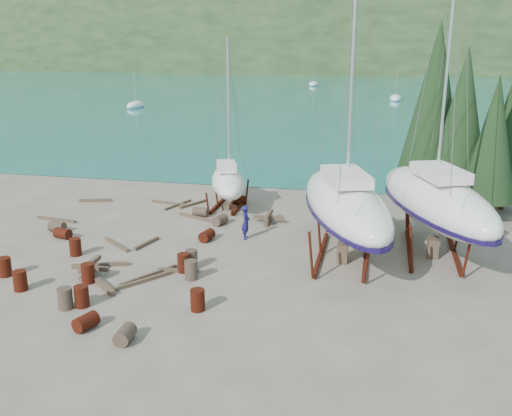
% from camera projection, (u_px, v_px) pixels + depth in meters
% --- Properties ---
extents(ground, '(600.00, 600.00, 0.00)m').
position_uv_depth(ground, '(205.00, 266.00, 27.01)').
color(ground, '#60574C').
rests_on(ground, ground).
extents(bay_water, '(700.00, 700.00, 0.00)m').
position_uv_depth(bay_water, '(371.00, 58.00, 322.04)').
color(bay_water, teal).
rests_on(bay_water, ground).
extents(far_hill, '(800.00, 360.00, 110.00)m').
position_uv_depth(far_hill, '(371.00, 58.00, 326.72)').
color(far_hill, black).
rests_on(far_hill, ground).
extents(far_house_left, '(6.60, 5.60, 5.60)m').
position_uv_depth(far_house_left, '(202.00, 60.00, 216.44)').
color(far_house_left, beige).
rests_on(far_house_left, ground).
extents(far_house_center, '(6.60, 5.60, 5.60)m').
position_uv_depth(far_house_center, '(307.00, 60.00, 208.24)').
color(far_house_center, beige).
rests_on(far_house_center, ground).
extents(far_house_right, '(6.60, 5.60, 5.60)m').
position_uv_depth(far_house_right, '(450.00, 62.00, 197.98)').
color(far_house_right, beige).
rests_on(far_house_right, ground).
extents(cypress_near_right, '(3.60, 3.60, 10.00)m').
position_uv_depth(cypress_near_right, '(462.00, 118.00, 34.04)').
color(cypress_near_right, black).
rests_on(cypress_near_right, ground).
extents(cypress_mid_right, '(3.06, 3.06, 8.50)m').
position_uv_depth(cypress_mid_right, '(493.00, 139.00, 32.11)').
color(cypress_mid_right, black).
rests_on(cypress_mid_right, ground).
extents(cypress_back_left, '(4.14, 4.14, 11.50)m').
position_uv_depth(cypress_back_left, '(435.00, 99.00, 35.98)').
color(cypress_back_left, black).
rests_on(cypress_back_left, ground).
extents(cypress_far_right, '(3.24, 3.24, 9.00)m').
position_uv_depth(cypress_far_right, '(511.00, 127.00, 34.53)').
color(cypress_far_right, black).
rests_on(cypress_far_right, ground).
extents(moored_boat_left, '(2.00, 5.00, 6.05)m').
position_uv_depth(moored_boat_left, '(136.00, 105.00, 89.25)').
color(moored_boat_left, silver).
rests_on(moored_boat_left, ground).
extents(moored_boat_mid, '(2.00, 5.00, 6.05)m').
position_uv_depth(moored_boat_mid, '(395.00, 98.00, 99.78)').
color(moored_boat_mid, silver).
rests_on(moored_boat_mid, ground).
extents(moored_boat_far, '(2.00, 5.00, 6.05)m').
position_uv_depth(moored_boat_far, '(313.00, 84.00, 131.57)').
color(moored_boat_far, silver).
rests_on(moored_boat_far, ground).
extents(large_sailboat_near, '(6.39, 11.22, 16.99)m').
position_uv_depth(large_sailboat_near, '(345.00, 204.00, 27.23)').
color(large_sailboat_near, silver).
rests_on(large_sailboat_near, ground).
extents(large_sailboat_far, '(6.76, 11.14, 16.98)m').
position_uv_depth(large_sailboat_far, '(436.00, 200.00, 27.84)').
color(large_sailboat_far, silver).
rests_on(large_sailboat_far, ground).
extents(small_sailboat_shore, '(4.07, 6.80, 10.39)m').
position_uv_depth(small_sailboat_shore, '(228.00, 181.00, 35.87)').
color(small_sailboat_shore, silver).
rests_on(small_sailboat_shore, ground).
extents(worker, '(0.50, 0.70, 1.82)m').
position_uv_depth(worker, '(246.00, 222.00, 30.43)').
color(worker, '#151250').
rests_on(worker, ground).
extents(drum_0, '(0.58, 0.58, 0.88)m').
position_uv_depth(drum_0, '(5.00, 267.00, 25.70)').
color(drum_0, '#591D0F').
rests_on(drum_0, ground).
extents(drum_1, '(0.61, 0.90, 0.58)m').
position_uv_depth(drum_1, '(125.00, 335.00, 20.11)').
color(drum_1, '#2D2823').
rests_on(drum_1, ground).
extents(drum_2, '(0.99, 0.76, 0.58)m').
position_uv_depth(drum_2, '(63.00, 233.00, 30.59)').
color(drum_2, '#591D0F').
rests_on(drum_2, ground).
extents(drum_3, '(0.58, 0.58, 0.88)m').
position_uv_depth(drum_3, '(82.00, 296.00, 22.76)').
color(drum_3, '#591D0F').
rests_on(drum_3, ground).
extents(drum_4, '(1.01, 0.81, 0.58)m').
position_uv_depth(drum_4, '(240.00, 200.00, 36.96)').
color(drum_4, '#591D0F').
rests_on(drum_4, ground).
extents(drum_5, '(0.58, 0.58, 0.88)m').
position_uv_depth(drum_5, '(191.00, 259.00, 26.64)').
color(drum_5, '#2D2823').
rests_on(drum_5, ground).
extents(drum_6, '(0.75, 0.98, 0.58)m').
position_uv_depth(drum_6, '(207.00, 235.00, 30.27)').
color(drum_6, '#591D0F').
rests_on(drum_6, ground).
extents(drum_7, '(0.58, 0.58, 0.88)m').
position_uv_depth(drum_7, '(198.00, 300.00, 22.45)').
color(drum_7, '#591D0F').
rests_on(drum_7, ground).
extents(drum_8, '(0.58, 0.58, 0.88)m').
position_uv_depth(drum_8, '(75.00, 247.00, 28.17)').
color(drum_8, '#591D0F').
rests_on(drum_8, ground).
extents(drum_9, '(0.90, 0.61, 0.58)m').
position_uv_depth(drum_9, '(201.00, 212.00, 34.40)').
color(drum_9, '#2D2823').
rests_on(drum_9, ground).
extents(drum_10, '(0.58, 0.58, 0.88)m').
position_uv_depth(drum_10, '(88.00, 273.00, 25.00)').
color(drum_10, '#591D0F').
rests_on(drum_10, ground).
extents(drum_11, '(0.84, 1.02, 0.58)m').
position_uv_depth(drum_11, '(220.00, 220.00, 32.87)').
color(drum_11, '#2D2823').
rests_on(drum_11, ground).
extents(drum_12, '(0.85, 1.03, 0.58)m').
position_uv_depth(drum_12, '(86.00, 322.00, 21.01)').
color(drum_12, '#591D0F').
rests_on(drum_12, ground).
extents(drum_13, '(0.58, 0.58, 0.88)m').
position_uv_depth(drum_13, '(20.00, 281.00, 24.24)').
color(drum_13, '#591D0F').
rests_on(drum_13, ground).
extents(drum_14, '(0.58, 0.58, 0.88)m').
position_uv_depth(drum_14, '(184.00, 263.00, 26.18)').
color(drum_14, '#591D0F').
rests_on(drum_14, ground).
extents(drum_15, '(0.94, 0.68, 0.58)m').
position_uv_depth(drum_15, '(57.00, 227.00, 31.69)').
color(drum_15, '#2D2823').
rests_on(drum_15, ground).
extents(drum_16, '(0.58, 0.58, 0.88)m').
position_uv_depth(drum_16, '(65.00, 298.00, 22.57)').
color(drum_16, '#2D2823').
rests_on(drum_16, ground).
extents(drum_17, '(0.58, 0.58, 0.88)m').
position_uv_depth(drum_17, '(191.00, 270.00, 25.35)').
color(drum_17, '#2D2823').
rests_on(drum_17, ground).
extents(timber_0, '(1.02, 2.46, 0.14)m').
position_uv_depth(timber_0, '(178.00, 205.00, 36.68)').
color(timber_0, '#503B2D').
rests_on(timber_0, ground).
extents(timber_2, '(2.09, 0.75, 0.19)m').
position_uv_depth(timber_2, '(96.00, 200.00, 37.61)').
color(timber_2, '#503B2D').
rests_on(timber_2, ground).
extents(timber_3, '(1.73, 2.71, 0.15)m').
position_uv_depth(timber_3, '(149.00, 275.00, 25.72)').
color(timber_3, '#503B2D').
rests_on(timber_3, ground).
extents(timber_4, '(0.67, 1.94, 0.17)m').
position_uv_depth(timber_4, '(147.00, 243.00, 29.70)').
color(timber_4, '#503B2D').
rests_on(timber_4, ground).
extents(timber_5, '(1.96, 2.55, 0.16)m').
position_uv_depth(timber_5, '(140.00, 282.00, 25.02)').
color(timber_5, '#503B2D').
rests_on(timber_5, ground).
extents(timber_7, '(1.91, 0.43, 0.17)m').
position_uv_depth(timber_7, '(179.00, 270.00, 26.23)').
color(timber_7, '#503B2D').
rests_on(timber_7, ground).
extents(timber_9, '(1.27, 2.19, 0.15)m').
position_uv_depth(timber_9, '(194.00, 204.00, 36.86)').
color(timber_9, '#503B2D').
rests_on(timber_9, ground).
extents(timber_10, '(2.74, 1.35, 0.16)m').
position_uv_depth(timber_10, '(198.00, 218.00, 33.93)').
color(timber_10, '#503B2D').
rests_on(timber_10, ground).
extents(timber_11, '(2.07, 1.67, 0.15)m').
position_uv_depth(timber_11, '(117.00, 244.00, 29.58)').
color(timber_11, '#503B2D').
rests_on(timber_11, ground).
extents(timber_12, '(2.34, 0.97, 0.17)m').
position_uv_depth(timber_12, '(103.00, 265.00, 26.89)').
color(timber_12, '#503B2D').
rests_on(timber_12, ground).
extents(timber_15, '(2.55, 0.60, 0.15)m').
position_uv_depth(timber_15, '(169.00, 203.00, 37.06)').
color(timber_15, '#503B2D').
rests_on(timber_15, ground).
extents(timber_16, '(2.57, 2.29, 0.23)m').
position_uv_depth(timber_16, '(98.00, 281.00, 25.00)').
color(timber_16, '#503B2D').
rests_on(timber_16, ground).
extents(timber_17, '(2.71, 0.55, 0.16)m').
position_uv_depth(timber_17, '(56.00, 219.00, 33.65)').
color(timber_17, '#503B2D').
rests_on(timber_17, ground).
extents(timber_pile_fore, '(1.80, 1.80, 0.60)m').
position_uv_depth(timber_pile_fore, '(90.00, 268.00, 25.95)').
color(timber_pile_fore, '#503B2D').
rests_on(timber_pile_fore, ground).
extents(timber_pile_aft, '(1.80, 1.80, 0.60)m').
position_uv_depth(timber_pile_aft, '(269.00, 218.00, 33.22)').
color(timber_pile_aft, '#503B2D').
rests_on(timber_pile_aft, ground).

